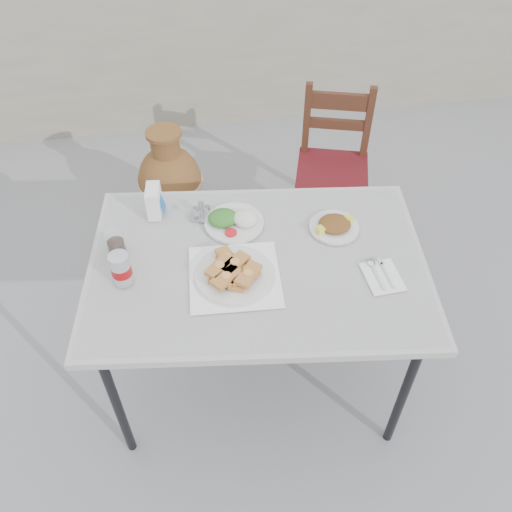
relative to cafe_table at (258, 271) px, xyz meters
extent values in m
plane|color=slate|center=(-0.13, -0.05, -0.77)|extent=(80.00, 80.00, 0.00)
cylinder|color=black|center=(-0.63, -0.29, -0.38)|extent=(0.04, 0.04, 0.77)
cylinder|color=black|center=(0.54, -0.44, -0.38)|extent=(0.04, 0.04, 0.77)
cylinder|color=black|center=(-0.54, 0.44, -0.38)|extent=(0.04, 0.04, 0.77)
cylinder|color=black|center=(0.63, 0.29, -0.38)|extent=(0.04, 0.04, 0.77)
cube|color=white|center=(0.00, 0.00, 0.04)|extent=(1.46, 1.09, 0.03)
cube|color=white|center=(0.00, 0.00, 0.06)|extent=(1.41, 1.04, 0.01)
cube|color=white|center=(-0.10, -0.07, 0.06)|extent=(0.37, 0.37, 0.00)
cylinder|color=silver|center=(-0.10, -0.07, 0.07)|extent=(0.31, 0.31, 0.02)
cylinder|color=silver|center=(-0.10, -0.07, 0.06)|extent=(0.32, 0.32, 0.01)
cylinder|color=silver|center=(-0.06, 0.23, 0.06)|extent=(0.26, 0.26, 0.01)
ellipsoid|color=white|center=(-0.02, 0.22, 0.09)|extent=(0.10, 0.10, 0.06)
ellipsoid|color=#225F1B|center=(-0.11, 0.24, 0.09)|extent=(0.13, 0.12, 0.05)
cylinder|color=red|center=(-0.09, 0.16, 0.08)|extent=(0.05, 0.05, 0.01)
cylinder|color=silver|center=(0.35, 0.13, 0.06)|extent=(0.21, 0.21, 0.01)
ellipsoid|color=#1E5B16|center=(0.35, 0.13, 0.08)|extent=(0.14, 0.13, 0.04)
cylinder|color=yellow|center=(0.28, 0.10, 0.08)|extent=(0.05, 0.04, 0.04)
cylinder|color=yellow|center=(0.42, 0.15, 0.08)|extent=(0.05, 0.04, 0.04)
cylinder|color=silver|center=(-0.53, -0.02, 0.13)|extent=(0.08, 0.08, 0.14)
cylinder|color=#B60D11|center=(-0.53, -0.02, 0.12)|extent=(0.08, 0.08, 0.04)
cylinder|color=silver|center=(-0.53, -0.02, 0.19)|extent=(0.07, 0.07, 0.00)
cylinder|color=white|center=(-0.55, 0.14, 0.11)|extent=(0.08, 0.08, 0.11)
cylinder|color=black|center=(-0.55, 0.14, 0.09)|extent=(0.07, 0.07, 0.06)
cube|color=white|center=(-0.39, 0.36, 0.13)|extent=(0.07, 0.12, 0.14)
cube|color=blue|center=(-0.35, 0.36, 0.11)|extent=(0.03, 0.06, 0.08)
cube|color=silver|center=(-0.19, 0.30, 0.06)|extent=(0.12, 0.11, 0.01)
cylinder|color=white|center=(-0.22, 0.28, 0.10)|extent=(0.02, 0.02, 0.06)
cylinder|color=white|center=(-0.17, 0.28, 0.10)|extent=(0.02, 0.02, 0.06)
cylinder|color=silver|center=(-0.19, 0.32, 0.09)|extent=(0.03, 0.03, 0.05)
cube|color=white|center=(0.46, -0.17, 0.06)|extent=(0.14, 0.18, 0.00)
cube|color=silver|center=(0.45, -0.17, 0.06)|extent=(0.02, 0.14, 0.00)
ellipsoid|color=silver|center=(0.44, -0.09, 0.07)|extent=(0.03, 0.04, 0.01)
cube|color=silver|center=(0.48, -0.17, 0.06)|extent=(0.02, 0.14, 0.00)
cube|color=silver|center=(0.48, -0.09, 0.06)|extent=(0.02, 0.04, 0.00)
cube|color=#351C0E|center=(0.39, 0.85, -0.55)|extent=(0.05, 0.05, 0.44)
cube|color=#351C0E|center=(0.72, 0.74, -0.55)|extent=(0.05, 0.05, 0.44)
cube|color=#351C0E|center=(0.49, 1.18, -0.55)|extent=(0.05, 0.05, 0.44)
cube|color=#351C0E|center=(0.83, 1.08, -0.55)|extent=(0.05, 0.05, 0.44)
cube|color=#5C121D|center=(0.61, 0.96, -0.30)|extent=(0.51, 0.51, 0.05)
cube|color=#351C0E|center=(0.49, 1.18, -0.08)|extent=(0.05, 0.05, 0.49)
cube|color=#351C0E|center=(0.83, 1.08, -0.08)|extent=(0.05, 0.05, 0.49)
cube|color=#351C0E|center=(0.66, 1.13, 0.06)|extent=(0.38, 0.14, 0.10)
cube|color=#351C0E|center=(0.66, 1.13, -0.08)|extent=(0.38, 0.14, 0.06)
cylinder|color=brown|center=(-0.33, 1.20, -0.73)|extent=(0.30, 0.30, 0.07)
ellipsoid|color=brown|center=(-0.33, 1.20, -0.44)|extent=(0.39, 0.39, 0.49)
cylinder|color=#C4AF8F|center=(-0.33, 1.20, -0.44)|extent=(0.40, 0.40, 0.06)
cylinder|color=brown|center=(-0.33, 1.20, -0.17)|extent=(0.17, 0.17, 0.15)
cylinder|color=brown|center=(-0.33, 1.20, -0.08)|extent=(0.21, 0.21, 0.02)
cube|color=gray|center=(-0.13, 2.45, -0.17)|extent=(6.00, 0.25, 1.20)
camera|label=1|loc=(-0.26, -1.47, 1.63)|focal=38.00mm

